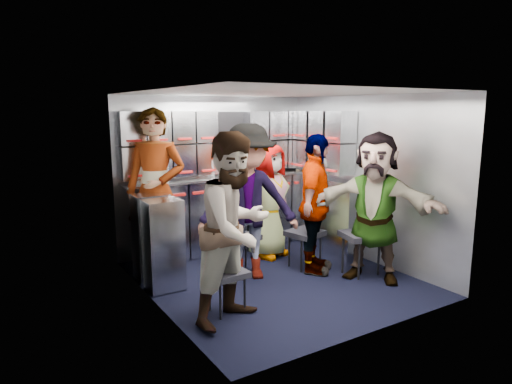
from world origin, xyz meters
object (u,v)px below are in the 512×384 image
attendant_standing (156,192)px  jump_seat_mid_left (240,240)px  jump_seat_mid_right (305,235)px  attendant_arc_c (269,201)px  attendant_arc_a (236,229)px  jump_seat_near_right (361,237)px  attendant_arc_d (315,204)px  jump_seat_center (262,223)px  jump_seat_near_left (227,275)px  attendant_arc_b (248,202)px  attendant_arc_e (374,207)px

attendant_standing → jump_seat_mid_left: bearing=5.5°
jump_seat_mid_right → attendant_arc_c: bearing=101.6°
attendant_standing → attendant_arc_a: attendant_standing is taller
jump_seat_near_right → attendant_arc_a: attendant_arc_a is taller
jump_seat_near_right → attendant_arc_d: (-0.42, 0.35, 0.38)m
jump_seat_center → attendant_arc_c: (-0.00, -0.18, 0.34)m
jump_seat_near_left → attendant_arc_c: 1.81m
attendant_arc_b → attendant_arc_e: bearing=-12.1°
attendant_arc_d → jump_seat_near_right: bearing=-81.4°
jump_seat_center → attendant_arc_c: size_ratio=0.31×
attendant_arc_a → attendant_arc_b: bearing=33.5°
jump_seat_near_right → attendant_arc_b: (-1.19, 0.60, 0.44)m
jump_seat_near_right → jump_seat_mid_right: bearing=128.5°
jump_seat_center → attendant_arc_a: (-1.29, -1.58, 0.46)m
jump_seat_center → attendant_arc_e: bearing=-69.9°
jump_seat_mid_left → attendant_arc_c: size_ratio=0.32×
attendant_standing → jump_seat_near_right: bearing=6.0°
jump_seat_center → attendant_arc_b: size_ratio=0.26×
jump_seat_near_left → jump_seat_mid_left: (0.65, 0.87, 0.04)m
jump_seat_mid_left → attendant_standing: size_ratio=0.25×
jump_seat_near_right → attendant_arc_a: bearing=-171.8°
jump_seat_mid_left → attendant_arc_b: size_ratio=0.27×
attendant_arc_a → attendant_arc_b: attendant_arc_b is taller
attendant_arc_b → attendant_arc_d: 0.81m
attendant_arc_b → attendant_arc_d: size_ratio=1.08×
jump_seat_near_right → attendant_standing: (-2.00, 1.34, 0.53)m
attendant_arc_b → attendant_arc_e: (1.19, -0.78, -0.04)m
jump_seat_near_left → attendant_arc_d: (1.41, 0.44, 0.45)m
attendant_standing → attendant_arc_d: (1.58, -0.99, -0.15)m
attendant_arc_c → attendant_arc_d: bearing=-100.3°
attendant_arc_a → attendant_arc_b: size_ratio=0.98×
jump_seat_near_right → attendant_arc_e: bearing=-90.0°
jump_seat_mid_right → attendant_arc_e: (0.42, -0.71, 0.43)m
jump_seat_near_left → attendant_arc_e: (1.83, -0.09, 0.47)m
jump_seat_near_left → attendant_arc_b: bearing=46.8°
jump_seat_mid_right → attendant_standing: bearing=152.8°
jump_seat_center → attendant_arc_e: (0.55, -1.50, 0.44)m
attendant_arc_a → jump_seat_near_right: bearing=-11.5°
attendant_standing → attendant_arc_a: (0.17, -1.61, -0.11)m
jump_seat_mid_left → jump_seat_mid_right: (0.76, -0.25, 0.01)m
attendant_arc_e → jump_seat_center: bearing=167.6°
jump_seat_near_left → attendant_arc_a: (0.00, -0.18, 0.50)m
jump_seat_mid_right → attendant_arc_d: attendant_arc_d is taller
jump_seat_near_left → attendant_arc_b: (0.65, 0.69, 0.52)m
jump_seat_mid_left → attendant_arc_c: bearing=28.9°
jump_seat_near_right → jump_seat_near_left: bearing=-177.3°
jump_seat_mid_left → attendant_arc_e: 1.59m
attendant_arc_d → attendant_standing: bearing=106.2°
jump_seat_center → jump_seat_mid_right: (0.12, -0.79, 0.01)m
jump_seat_mid_left → jump_seat_near_right: (1.19, -0.78, 0.04)m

